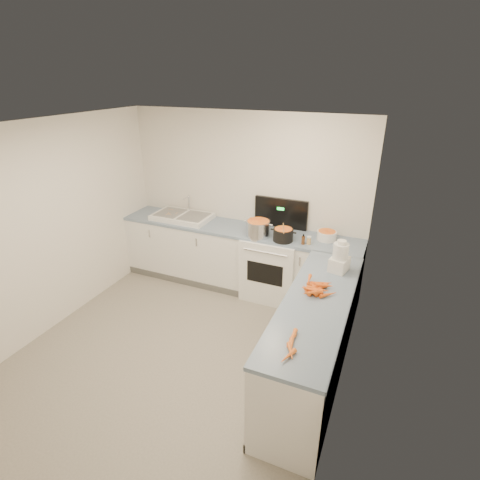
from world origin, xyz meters
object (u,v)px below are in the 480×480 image
at_px(black_pot, 283,236).
at_px(stove, 273,264).
at_px(mixing_bowl, 327,235).
at_px(extract_bottle, 303,240).
at_px(sink, 182,216).
at_px(steel_pot, 258,229).
at_px(spice_jar, 309,241).
at_px(food_processor, 340,258).

bearing_deg(black_pot, stove, 138.20).
bearing_deg(mixing_bowl, extract_bottle, -132.76).
bearing_deg(sink, stove, -0.62).
height_order(black_pot, mixing_bowl, black_pot).
distance_m(steel_pot, extract_bottle, 0.62).
distance_m(spice_jar, food_processor, 0.74).
height_order(mixing_bowl, spice_jar, mixing_bowl).
height_order(steel_pot, black_pot, steel_pot).
distance_m(stove, food_processor, 1.36).
bearing_deg(food_processor, spice_jar, 130.10).
bearing_deg(extract_bottle, stove, 159.79).
relative_size(steel_pot, spice_jar, 3.57).
relative_size(sink, black_pot, 3.31).
xyz_separation_m(sink, food_processor, (2.43, -0.71, 0.12)).
bearing_deg(spice_jar, steel_pot, -179.30).
relative_size(spice_jar, food_processor, 0.25).
bearing_deg(black_pot, food_processor, -33.51).
distance_m(mixing_bowl, spice_jar, 0.30).
height_order(stove, sink, stove).
height_order(sink, food_processor, food_processor).
bearing_deg(steel_pot, extract_bottle, -2.14).
bearing_deg(extract_bottle, mixing_bowl, 47.24).
height_order(extract_bottle, food_processor, food_processor).
distance_m(black_pot, spice_jar, 0.34).
bearing_deg(stove, mixing_bowl, 8.41).
distance_m(sink, steel_pot, 1.28).
distance_m(sink, mixing_bowl, 2.14).
relative_size(sink, mixing_bowl, 3.36).
distance_m(black_pot, mixing_bowl, 0.58).
distance_m(stove, steel_pot, 0.61).
xyz_separation_m(sink, black_pot, (1.63, -0.17, 0.04)).
xyz_separation_m(steel_pot, mixing_bowl, (0.87, 0.24, -0.04)).
bearing_deg(extract_bottle, food_processor, -44.46).
bearing_deg(food_processor, extract_bottle, 135.54).
height_order(spice_jar, food_processor, food_processor).
bearing_deg(spice_jar, extract_bottle, -154.77).
height_order(black_pot, spice_jar, black_pot).
relative_size(black_pot, spice_jar, 2.88).
bearing_deg(mixing_bowl, food_processor, -69.76).
relative_size(sink, extract_bottle, 7.84).
relative_size(sink, spice_jar, 9.51).
bearing_deg(sink, mixing_bowl, 2.31).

